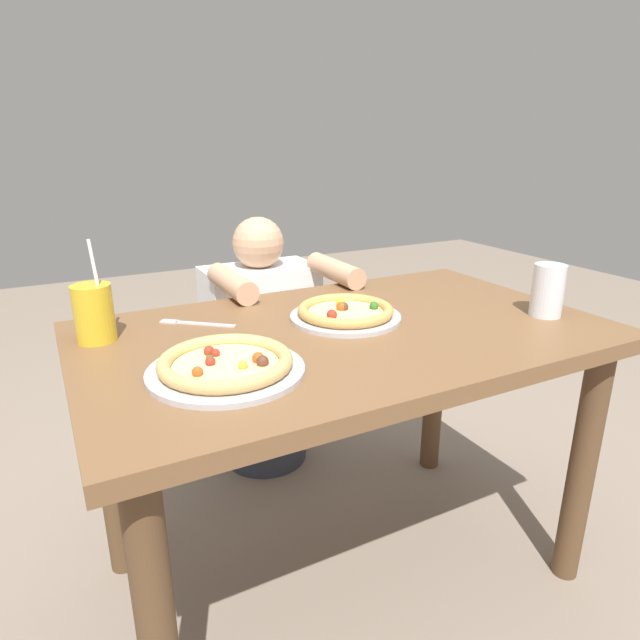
% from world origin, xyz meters
% --- Properties ---
extents(ground_plane, '(8.00, 8.00, 0.00)m').
position_xyz_m(ground_plane, '(0.00, 0.00, 0.00)').
color(ground_plane, gray).
extents(dining_table, '(1.29, 0.78, 0.75)m').
position_xyz_m(dining_table, '(0.00, 0.00, 0.63)').
color(dining_table, brown).
rests_on(dining_table, ground).
extents(pizza_near, '(0.32, 0.32, 0.04)m').
position_xyz_m(pizza_near, '(-0.35, -0.12, 0.77)').
color(pizza_near, '#B7B7BC').
rests_on(pizza_near, dining_table).
extents(pizza_far, '(0.29, 0.29, 0.04)m').
position_xyz_m(pizza_far, '(0.03, 0.06, 0.77)').
color(pizza_far, '#B7B7BC').
rests_on(pizza_far, dining_table).
extents(drink_cup_colored, '(0.09, 0.09, 0.24)m').
position_xyz_m(drink_cup_colored, '(-0.56, 0.20, 0.82)').
color(drink_cup_colored, gold).
rests_on(drink_cup_colored, dining_table).
extents(water_cup_clear, '(0.08, 0.08, 0.14)m').
position_xyz_m(water_cup_clear, '(0.52, -0.16, 0.82)').
color(water_cup_clear, silver).
rests_on(water_cup_clear, dining_table).
extents(fork, '(0.17, 0.14, 0.00)m').
position_xyz_m(fork, '(-0.33, 0.21, 0.75)').
color(fork, silver).
rests_on(fork, dining_table).
extents(diner_seated, '(0.43, 0.53, 0.94)m').
position_xyz_m(diner_seated, '(0.03, 0.65, 0.42)').
color(diner_seated, '#333847').
rests_on(diner_seated, ground).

